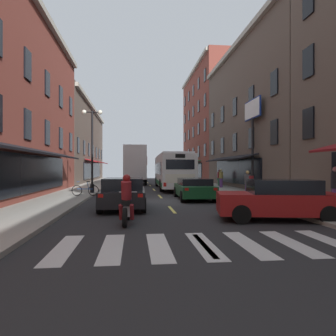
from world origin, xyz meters
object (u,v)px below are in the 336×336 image
pedestrian_mid (335,187)px  street_lamp_twin (92,147)px  pedestrian_far (219,178)px  box_truck (136,165)px  sedan_rear (124,193)px  motorcycle_rider (127,203)px  bicycle_near (85,190)px  sedan_mid (279,199)px  pedestrian_rear (221,178)px  pedestrian_near (248,183)px  sedan_far (134,176)px  billboard_sign (253,121)px  transit_bus (172,171)px  sedan_near (194,188)px

pedestrian_mid → street_lamp_twin: street_lamp_twin is taller
pedestrian_far → box_truck: bearing=11.0°
sedan_rear → pedestrian_mid: (8.94, -2.20, 0.35)m
street_lamp_twin → motorcycle_rider: bearing=-77.2°
box_truck → pedestrian_far: size_ratio=4.96×
pedestrian_far → bicycle_near: bearing=87.3°
sedan_mid → pedestrian_rear: 16.72m
pedestrian_near → pedestrian_rear: (1.01, 9.34, 0.01)m
sedan_far → billboard_sign: bearing=-68.8°
billboard_sign → street_lamp_twin: (-11.67, -0.05, -2.01)m
transit_bus → sedan_near: 9.57m
pedestrian_rear → sedan_near: bearing=76.2°
pedestrian_rear → motorcycle_rider: bearing=75.8°
transit_bus → street_lamp_twin: street_lamp_twin is taller
billboard_sign → pedestrian_near: bearing=-114.3°
box_truck → sedan_rear: size_ratio=1.68×
pedestrian_far → pedestrian_mid: bearing=136.8°
motorcycle_rider → street_lamp_twin: bearing=102.8°
box_truck → sedan_far: bearing=91.0°
billboard_sign → sedan_rear: size_ratio=1.46×
pedestrian_mid → motorcycle_rider: bearing=98.6°
transit_bus → sedan_rear: bearing=-106.2°
billboard_sign → transit_bus: 8.51m
sedan_near → street_lamp_twin: (-6.47, 3.99, 2.68)m
transit_bus → pedestrian_mid: 16.32m
transit_bus → sedan_mid: bearing=-84.1°
motorcycle_rider → pedestrian_rear: 18.46m
sedan_far → bicycle_near: size_ratio=2.58×
sedan_mid → pedestrian_rear: bearing=81.2°
pedestrian_rear → pedestrian_mid: bearing=104.2°
box_truck → motorcycle_rider: bearing=-91.0°
sedan_mid → motorcycle_rider: bearing=-178.5°
sedan_mid → bicycle_near: 12.27m
sedan_near → motorcycle_rider: bearing=-116.0°
box_truck → sedan_mid: box_truck is taller
motorcycle_rider → street_lamp_twin: street_lamp_twin is taller
pedestrian_mid → pedestrian_rear: pedestrian_mid is taller
sedan_rear → bicycle_near: 5.88m
billboard_sign → sedan_mid: size_ratio=1.51×
sedan_mid → pedestrian_near: 7.34m
bicycle_near → street_lamp_twin: 3.77m
box_truck → bicycle_near: 15.95m
sedan_mid → pedestrian_mid: pedestrian_mid is taller
sedan_mid → sedan_rear: size_ratio=0.97×
pedestrian_rear → sedan_mid: bearing=92.5°
bicycle_near → pedestrian_near: size_ratio=1.08×
pedestrian_far → street_lamp_twin: (-11.17, -7.39, 2.40)m
sedan_near → pedestrian_far: bearing=67.6°
sedan_near → billboard_sign: bearing=37.9°
billboard_sign → sedan_near: size_ratio=1.45×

